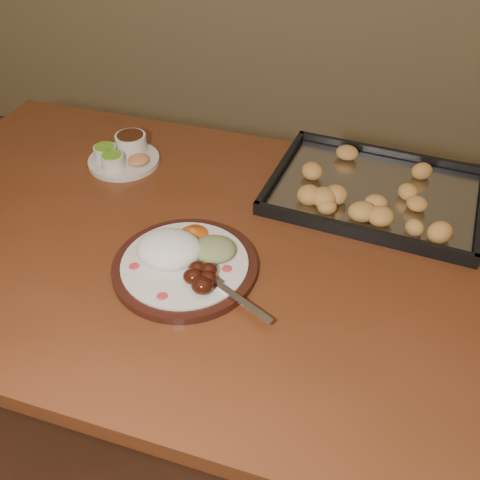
# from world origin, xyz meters

# --- Properties ---
(dining_table) EXTENTS (1.59, 1.06, 0.75)m
(dining_table) POSITION_xyz_m (-0.04, 0.29, 0.65)
(dining_table) COLOR brown
(dining_table) RESTS_ON ground
(dinner_plate) EXTENTS (0.33, 0.28, 0.07)m
(dinner_plate) POSITION_xyz_m (-0.06, 0.20, 0.77)
(dinner_plate) COLOR black
(dinner_plate) RESTS_ON dining_table
(condiment_saucer) EXTENTS (0.18, 0.18, 0.06)m
(condiment_saucer) POSITION_xyz_m (-0.32, 0.55, 0.77)
(condiment_saucer) COLOR beige
(condiment_saucer) RESTS_ON dining_table
(baking_tray) EXTENTS (0.53, 0.43, 0.05)m
(baking_tray) POSITION_xyz_m (0.30, 0.52, 0.77)
(baking_tray) COLOR black
(baking_tray) RESTS_ON dining_table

